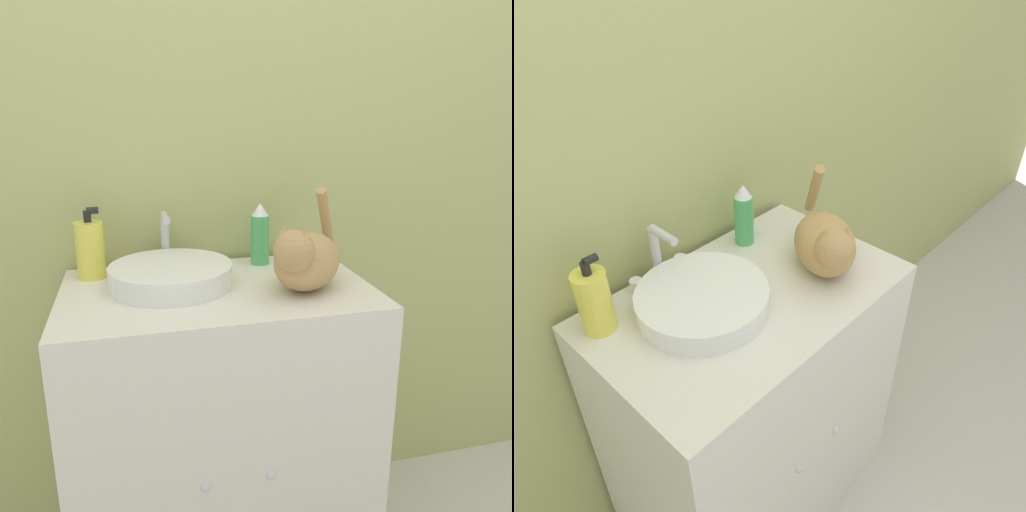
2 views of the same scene
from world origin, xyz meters
TOP-DOWN VIEW (x-y plane):
  - wall_back at (0.00, 0.53)m, footprint 6.00×0.05m
  - vanity_cabinet at (0.00, 0.24)m, footprint 0.78×0.50m
  - sink_basin at (-0.11, 0.28)m, footprint 0.31×0.31m
  - faucet at (-0.11, 0.44)m, footprint 0.17×0.10m
  - cat at (0.21, 0.17)m, footprint 0.27×0.31m
  - soap_bottle at (-0.31, 0.40)m, footprint 0.07×0.07m
  - spray_bottle at (0.16, 0.42)m, footprint 0.05×0.05m

SIDE VIEW (x-z plane):
  - vanity_cabinet at x=0.00m, z-range 0.00..0.87m
  - sink_basin at x=-0.11m, z-range 0.87..0.93m
  - faucet at x=-0.11m, z-range 0.86..1.02m
  - soap_bottle at x=-0.31m, z-range 0.85..1.04m
  - cat at x=0.21m, z-range 0.83..1.07m
  - spray_bottle at x=0.16m, z-range 0.87..1.05m
  - wall_back at x=0.00m, z-range 0.00..2.50m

